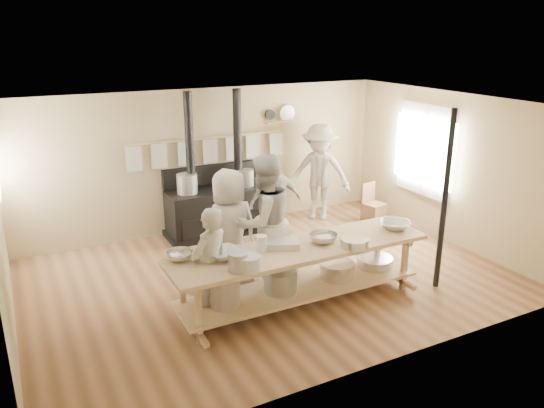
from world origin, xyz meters
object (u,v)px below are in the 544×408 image
object	(u,v)px
prep_table	(300,269)
chair	(373,211)
cook_by_window	(319,172)
stove	(217,206)
cook_far_left	(211,266)
cook_left	(264,222)
cook_center	(230,230)
cook_right	(275,202)
roasting_pan	(282,244)

from	to	relation	value
prep_table	chair	world-z (taller)	prep_table
cook_by_window	chair	distance (m)	1.29
prep_table	stove	bearing A→B (deg)	89.96
cook_far_left	cook_left	size ratio (longest dim) A/B	0.78
chair	cook_center	bearing A→B (deg)	-173.13
cook_left	chair	size ratio (longest dim) A/B	2.55
cook_left	cook_by_window	world-z (taller)	cook_left
prep_table	cook_by_window	distance (m)	3.55
prep_table	cook_right	distance (m)	2.11
chair	roasting_pan	size ratio (longest dim) A/B	1.76
stove	cook_center	size ratio (longest dim) A/B	1.47
cook_left	roasting_pan	distance (m)	0.66
stove	cook_right	bearing A→B (deg)	-57.28
prep_table	chair	distance (m)	3.63
cook_center	cook_left	bearing A→B (deg)	156.91
stove	chair	world-z (taller)	stove
stove	roasting_pan	xyz separation A→B (m)	(-0.22, -2.93, 0.38)
prep_table	cook_left	bearing A→B (deg)	102.51
cook_left	cook_center	xyz separation A→B (m)	(-0.46, 0.15, -0.10)
cook_center	stove	bearing A→B (deg)	-111.06
cook_far_left	cook_right	xyz separation A→B (m)	(1.87, 1.84, 0.03)
prep_table	cook_left	distance (m)	0.89
cook_far_left	cook_by_window	world-z (taller)	cook_by_window
stove	cook_right	world-z (taller)	stove
prep_table	chair	xyz separation A→B (m)	(2.91, 2.16, -0.29)
stove	cook_right	xyz separation A→B (m)	(0.67, -1.04, 0.28)
cook_far_left	chair	world-z (taller)	cook_far_left
stove	cook_center	distance (m)	2.24
prep_table	cook_right	xyz separation A→B (m)	(0.67, 1.98, 0.28)
cook_left	chair	bearing A→B (deg)	-165.49
stove	cook_left	world-z (taller)	stove
cook_right	cook_by_window	xyz separation A→B (m)	(1.41, 0.87, 0.14)
roasting_pan	prep_table	bearing A→B (deg)	-22.40
cook_by_window	roasting_pan	world-z (taller)	cook_by_window
cook_center	roasting_pan	distance (m)	0.90
stove	chair	xyz separation A→B (m)	(2.90, -0.86, -0.29)
stove	cook_by_window	bearing A→B (deg)	-4.61
prep_table	cook_center	distance (m)	1.15
cook_far_left	cook_right	size ratio (longest dim) A/B	0.96
cook_left	cook_by_window	xyz separation A→B (m)	(2.25, 2.11, -0.04)
cook_far_left	chair	bearing A→B (deg)	-178.00
chair	roasting_pan	xyz separation A→B (m)	(-3.13, -2.07, 0.67)
prep_table	cook_by_window	bearing A→B (deg)	53.87
prep_table	cook_right	world-z (taller)	cook_right
stove	prep_table	xyz separation A→B (m)	(-0.00, -3.02, -0.00)
stove	chair	size ratio (longest dim) A/B	3.37
cook_center	cook_by_window	size ratio (longest dim) A/B	0.94
cook_center	chair	bearing A→B (deg)	-164.92
cook_left	cook_right	size ratio (longest dim) A/B	1.23
cook_far_left	cook_right	world-z (taller)	cook_right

